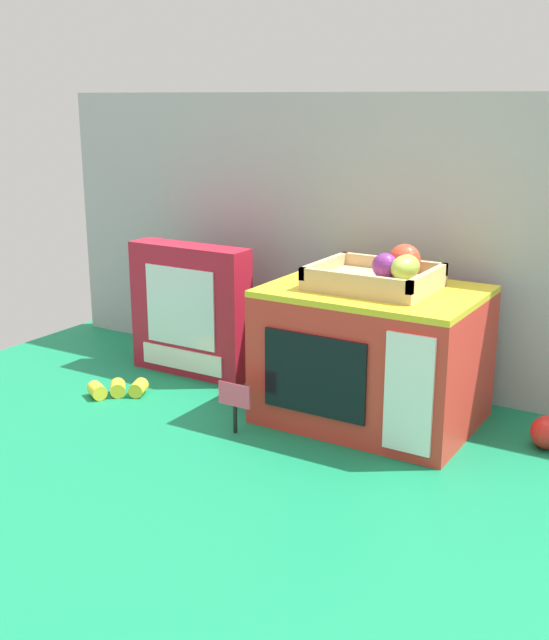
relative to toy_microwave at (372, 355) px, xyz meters
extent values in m
plane|color=#147A4C|center=(-0.14, 0.01, -0.13)|extent=(1.70, 1.70, 0.00)
cube|color=#A0A3A8|center=(-0.14, 0.21, 0.18)|extent=(1.61, 0.03, 0.63)
cube|color=red|center=(0.00, 0.00, -0.01)|extent=(0.40, 0.30, 0.26)
cube|color=yellow|center=(0.00, 0.00, 0.13)|extent=(0.40, 0.30, 0.01)
cube|color=black|center=(-0.05, -0.15, -0.01)|extent=(0.21, 0.01, 0.15)
cube|color=white|center=(0.14, -0.15, -0.01)|extent=(0.09, 0.01, 0.21)
cube|color=tan|center=(0.00, 0.00, 0.14)|extent=(0.23, 0.19, 0.02)
cube|color=tan|center=(0.00, -0.09, 0.17)|extent=(0.23, 0.01, 0.02)
cube|color=tan|center=(0.00, 0.09, 0.17)|extent=(0.23, 0.01, 0.02)
cube|color=tan|center=(-0.11, 0.00, 0.17)|extent=(0.01, 0.19, 0.02)
cube|color=tan|center=(0.10, 0.00, 0.17)|extent=(0.01, 0.19, 0.02)
sphere|color=#E04228|center=(0.04, 0.05, 0.18)|extent=(0.06, 0.06, 0.06)
ellipsoid|color=#9EC647|center=(0.05, 0.02, 0.18)|extent=(0.05, 0.08, 0.05)
sphere|color=#72287F|center=(0.02, 0.01, 0.18)|extent=(0.05, 0.05, 0.05)
cube|color=#B2192D|center=(-0.47, 0.04, 0.02)|extent=(0.29, 0.07, 0.30)
cube|color=silver|center=(-0.47, 0.00, 0.03)|extent=(0.19, 0.00, 0.18)
cube|color=white|center=(-0.47, 0.00, -0.09)|extent=(0.22, 0.00, 0.05)
cylinder|color=black|center=(-0.19, -0.20, -0.11)|extent=(0.01, 0.01, 0.06)
cube|color=#F44C6B|center=(-0.19, -0.20, -0.06)|extent=(0.07, 0.00, 0.05)
cylinder|color=yellow|center=(-0.48, -0.14, -0.12)|extent=(0.05, 0.05, 0.03)
cylinder|color=yellow|center=(-0.52, -0.17, -0.12)|extent=(0.05, 0.05, 0.03)
cylinder|color=yellow|center=(-0.55, -0.20, -0.12)|extent=(0.05, 0.05, 0.03)
sphere|color=red|center=(0.33, 0.04, -0.10)|extent=(0.06, 0.06, 0.06)
camera|label=1|loc=(0.60, -1.36, 0.49)|focal=44.51mm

